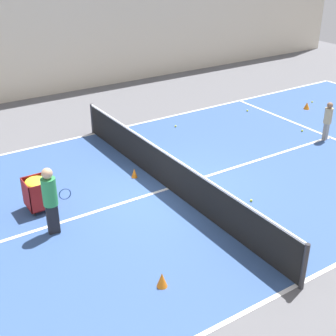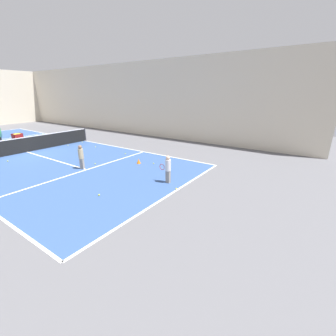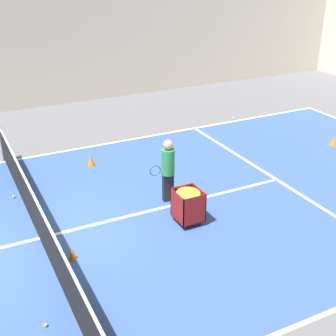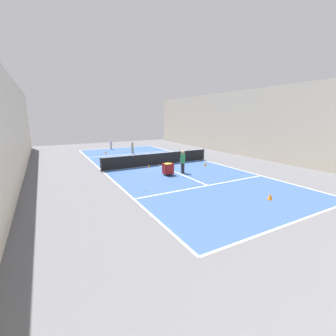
{
  "view_description": "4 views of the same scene",
  "coord_description": "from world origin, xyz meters",
  "px_view_note": "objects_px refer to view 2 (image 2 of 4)",
  "views": [
    {
      "loc": [
        -9.31,
        6.06,
        6.19
      ],
      "look_at": [
        0.0,
        0.0,
        0.63
      ],
      "focal_mm": 50.0,
      "sensor_mm": 36.0,
      "label": 1
    },
    {
      "loc": [
        -6.85,
        -16.63,
        3.92
      ],
      "look_at": [
        1.01,
        -11.19,
        0.7
      ],
      "focal_mm": 24.0,
      "sensor_mm": 36.0,
      "label": 2
    },
    {
      "loc": [
        9.14,
        -1.37,
        5.82
      ],
      "look_at": [
        -0.3,
        3.34,
        0.91
      ],
      "focal_mm": 50.0,
      "sensor_mm": 36.0,
      "label": 3
    },
    {
      "loc": [
        8.26,
        16.63,
        4.03
      ],
      "look_at": [
        0.88,
        3.28,
        0.5
      ],
      "focal_mm": 24.0,
      "sensor_mm": 36.0,
      "label": 4
    }
  ],
  "objects_px": {
    "player_near_baseline": "(168,167)",
    "training_cone_1": "(139,161)",
    "tennis_net": "(26,144)",
    "child_midcourt": "(81,155)",
    "ball_cart": "(17,136)"
  },
  "relations": [
    {
      "from": "player_near_baseline",
      "to": "training_cone_1",
      "type": "distance_m",
      "value": 3.43
    },
    {
      "from": "player_near_baseline",
      "to": "training_cone_1",
      "type": "bearing_deg",
      "value": -21.18
    },
    {
      "from": "tennis_net",
      "to": "player_near_baseline",
      "type": "bearing_deg",
      "value": -84.86
    },
    {
      "from": "tennis_net",
      "to": "training_cone_1",
      "type": "xyz_separation_m",
      "value": [
        2.44,
        -8.13,
        -0.4
      ]
    },
    {
      "from": "player_near_baseline",
      "to": "child_midcourt",
      "type": "bearing_deg",
      "value": 15.8
    },
    {
      "from": "player_near_baseline",
      "to": "child_midcourt",
      "type": "xyz_separation_m",
      "value": [
        -1.03,
        4.9,
        0.02
      ]
    },
    {
      "from": "ball_cart",
      "to": "tennis_net",
      "type": "bearing_deg",
      "value": -105.01
    },
    {
      "from": "training_cone_1",
      "to": "player_near_baseline",
      "type": "bearing_deg",
      "value": -115.11
    },
    {
      "from": "tennis_net",
      "to": "ball_cart",
      "type": "bearing_deg",
      "value": 74.99
    },
    {
      "from": "ball_cart",
      "to": "child_midcourt",
      "type": "bearing_deg",
      "value": -95.4
    },
    {
      "from": "child_midcourt",
      "to": "training_cone_1",
      "type": "bearing_deg",
      "value": -142.11
    },
    {
      "from": "tennis_net",
      "to": "child_midcourt",
      "type": "relative_size",
      "value": 7.35
    },
    {
      "from": "tennis_net",
      "to": "training_cone_1",
      "type": "distance_m",
      "value": 8.49
    },
    {
      "from": "ball_cart",
      "to": "training_cone_1",
      "type": "bearing_deg",
      "value": -82.21
    },
    {
      "from": "child_midcourt",
      "to": "training_cone_1",
      "type": "height_order",
      "value": "child_midcourt"
    }
  ]
}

